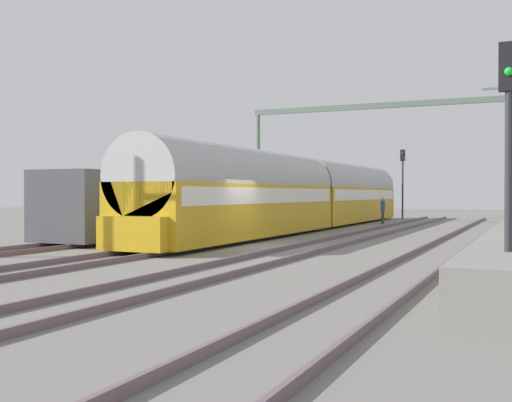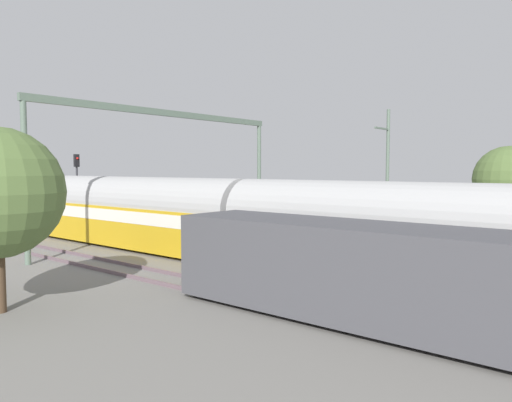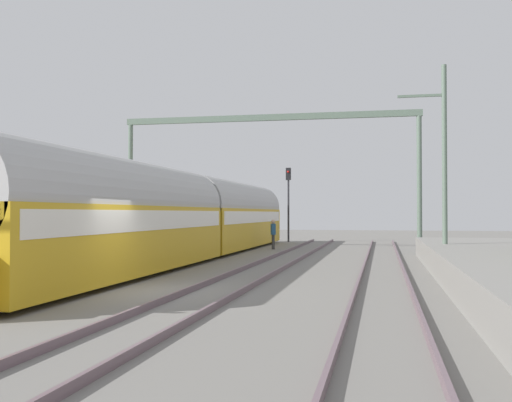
% 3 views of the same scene
% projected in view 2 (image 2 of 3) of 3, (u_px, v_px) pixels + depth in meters
% --- Properties ---
extents(track_far_west, '(1.52, 60.00, 0.16)m').
position_uv_depth(track_far_west, '(480.00, 346.00, 12.02)').
color(track_far_west, '#69545C').
rests_on(track_far_west, ground).
extents(passenger_train, '(2.93, 32.85, 3.82)m').
position_uv_depth(passenger_train, '(245.00, 222.00, 22.43)').
color(passenger_train, gold).
rests_on(passenger_train, ground).
extents(freight_car, '(2.80, 13.00, 2.70)m').
position_uv_depth(freight_car, '(375.00, 275.00, 13.71)').
color(freight_car, '#47474C').
rests_on(freight_car, ground).
extents(person_crossing, '(0.36, 0.46, 1.73)m').
position_uv_depth(person_crossing, '(169.00, 225.00, 29.47)').
color(person_crossing, '#3B3B3B').
rests_on(person_crossing, ground).
extents(railway_signal_far, '(0.36, 0.30, 5.45)m').
position_uv_depth(railway_signal_far, '(77.00, 182.00, 34.77)').
color(railway_signal_far, '#2D2D33').
rests_on(railway_signal_far, ground).
extents(catenary_gantry, '(17.45, 0.28, 7.86)m').
position_uv_depth(catenary_gantry, '(168.00, 143.00, 28.74)').
color(catenary_gantry, slate).
rests_on(catenary_gantry, ground).
extents(catenary_pole_east_mid, '(1.90, 0.20, 8.00)m').
position_uv_depth(catenary_pole_east_mid, '(387.00, 173.00, 29.60)').
color(catenary_pole_east_mid, slate).
rests_on(catenary_pole_east_mid, ground).
extents(tree_east_background, '(4.10, 4.10, 5.83)m').
position_uv_depth(tree_east_background, '(508.00, 179.00, 29.87)').
color(tree_east_background, '#4C3826').
rests_on(tree_east_background, ground).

